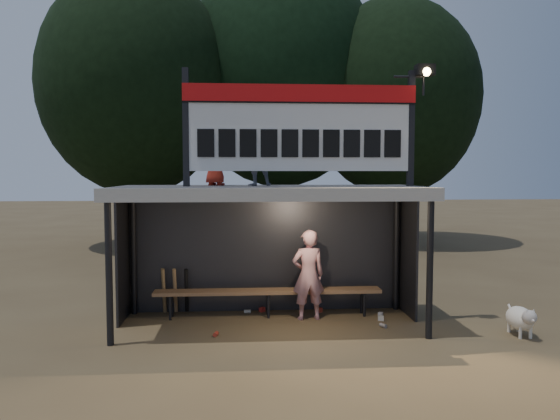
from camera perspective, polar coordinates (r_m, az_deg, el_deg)
The scene contains 13 objects.
ground at distance 9.31m, azimuth -1.08°, elevation -11.93°, with size 80.00×80.00×0.00m, color brown.
player at distance 9.49m, azimuth 2.97°, elevation -6.77°, with size 0.57×0.37×1.56m, color silver.
child_a at distance 9.17m, azimuth -2.49°, elevation 5.81°, with size 0.51×0.40×1.05m, color slate.
child_b at distance 9.52m, azimuth -6.74°, elevation 5.31°, with size 0.45×0.29×0.91m, color #A62719.
dugout_shelter at distance 9.22m, azimuth -1.17°, elevation -0.41°, with size 5.10×2.08×2.32m.
scoreboard_assembly at distance 9.02m, azimuth 2.48°, elevation 8.89°, with size 4.10×0.27×1.99m.
bench at distance 9.73m, azimuth -1.25°, elevation -8.59°, with size 4.00×0.35×0.48m.
tree_left at distance 19.49m, azimuth -14.80°, elevation 12.61°, with size 6.46×6.46×9.27m.
tree_mid at distance 20.81m, azimuth 0.07°, elevation 14.00°, with size 7.22×7.22×10.36m.
tree_right at distance 20.36m, azimuth 11.81°, elevation 11.36°, with size 6.08×6.08×8.72m.
dog at distance 9.43m, azimuth 23.88°, elevation -10.31°, with size 0.36×0.81×0.49m.
bats at distance 10.06m, azimuth -10.90°, elevation -8.26°, with size 0.48×0.33×0.84m.
litter at distance 9.67m, azimuth 3.56°, elevation -11.10°, with size 2.95×1.56×0.08m.
Camera 1 is at (-0.45, -8.94, 2.56)m, focal length 35.00 mm.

